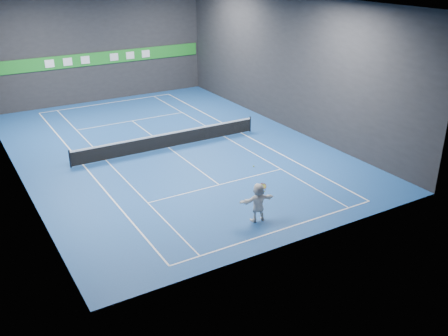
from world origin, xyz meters
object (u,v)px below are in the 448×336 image
player (258,202)px  tennis_racket (263,187)px  tennis_net (168,140)px  tennis_ball (254,166)px

player → tennis_racket: (0.30, 0.05, 0.69)m
tennis_net → tennis_racket: tennis_racket is taller
tennis_ball → tennis_racket: size_ratio=0.13×
player → tennis_net: 10.63m
tennis_ball → tennis_net: tennis_ball is taller
tennis_racket → tennis_ball: bearing=175.5°
tennis_ball → tennis_racket: (0.53, -0.04, -1.12)m
player → tennis_ball: size_ratio=25.66×
tennis_ball → tennis_net: bearing=86.6°
player → tennis_net: size_ratio=0.15×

